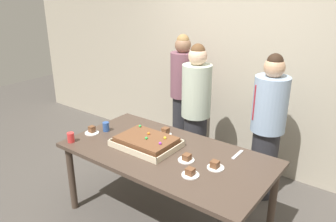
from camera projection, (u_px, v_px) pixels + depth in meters
ground_plane at (167, 219)px, 3.45m from camera, size 12.00×12.00×0.00m
interior_back_panel at (244, 51)px, 4.10m from camera, size 8.00×0.12×3.00m
party_table at (166, 159)px, 3.19m from camera, size 2.00×1.03×0.78m
sheet_cake at (146, 142)px, 3.27m from camera, size 0.61×0.45×0.12m
plated_slice_near_left at (187, 158)px, 3.00m from camera, size 0.15×0.15×0.07m
plated_slice_near_right at (190, 173)px, 2.77m from camera, size 0.15×0.15×0.07m
plated_slice_far_left at (215, 166)px, 2.88m from camera, size 0.15×0.15×0.07m
plated_slice_far_right at (165, 132)px, 3.52m from camera, size 0.15×0.15×0.08m
plated_slice_center_front at (92, 131)px, 3.56m from camera, size 0.15×0.15×0.08m
drink_cup_nearest at (71, 137)px, 3.35m from camera, size 0.07×0.07×0.10m
drink_cup_middle at (106, 127)px, 3.60m from camera, size 0.07×0.07×0.10m
cake_server_utensil at (238, 155)px, 3.11m from camera, size 0.03×0.20×0.01m
person_serving_front at (182, 98)px, 4.30m from camera, size 0.30×0.30×1.71m
person_green_shirt_behind at (268, 127)px, 3.57m from camera, size 0.36×0.36×1.64m
person_striped_tie_right at (196, 112)px, 3.90m from camera, size 0.34×0.34×1.67m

